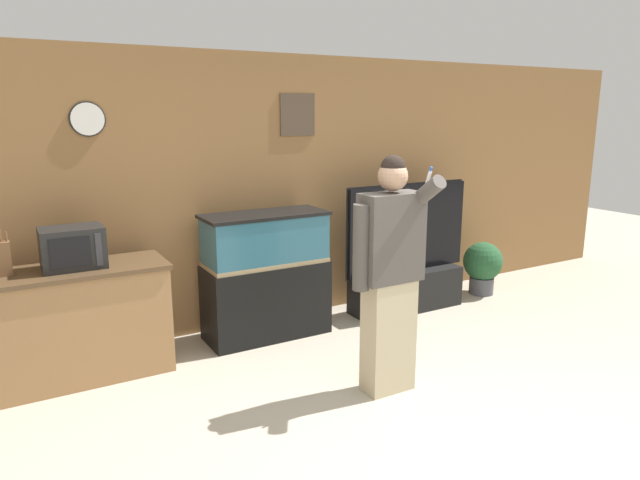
% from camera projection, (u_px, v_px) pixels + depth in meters
% --- Properties ---
extents(ground_plane, '(18.00, 18.00, 0.00)m').
position_uv_depth(ground_plane, '(434.00, 440.00, 3.66)').
color(ground_plane, '#B2A893').
extents(wall_back_paneled, '(10.00, 0.08, 2.60)m').
position_uv_depth(wall_back_paneled, '(264.00, 192.00, 5.53)').
color(wall_back_paneled, olive).
rests_on(wall_back_paneled, ground_plane).
extents(counter_island, '(1.46, 0.58, 0.90)m').
position_uv_depth(counter_island, '(73.00, 324.00, 4.43)').
color(counter_island, olive).
rests_on(counter_island, ground_plane).
extents(microwave, '(0.45, 0.33, 0.32)m').
position_uv_depth(microwave, '(73.00, 248.00, 4.33)').
color(microwave, black).
rests_on(microwave, counter_island).
extents(knife_block, '(0.11, 0.09, 0.35)m').
position_uv_depth(knife_block, '(3.00, 258.00, 4.13)').
color(knife_block, brown).
rests_on(knife_block, counter_island).
extents(aquarium_on_stand, '(1.14, 0.48, 1.17)m').
position_uv_depth(aquarium_on_stand, '(266.00, 275.00, 5.26)').
color(aquarium_on_stand, black).
rests_on(aquarium_on_stand, ground_plane).
extents(tv_on_stand, '(1.48, 0.40, 1.35)m').
position_uv_depth(tv_on_stand, '(406.00, 274.00, 6.01)').
color(tv_on_stand, black).
rests_on(tv_on_stand, ground_plane).
extents(person_standing, '(0.56, 0.42, 1.77)m').
position_uv_depth(person_standing, '(389.00, 273.00, 4.13)').
color(person_standing, '#BCAD89').
rests_on(person_standing, ground_plane).
extents(potted_plant, '(0.45, 0.45, 0.61)m').
position_uv_depth(potted_plant, '(483.00, 265.00, 6.54)').
color(potted_plant, '#4C4C51').
rests_on(potted_plant, ground_plane).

